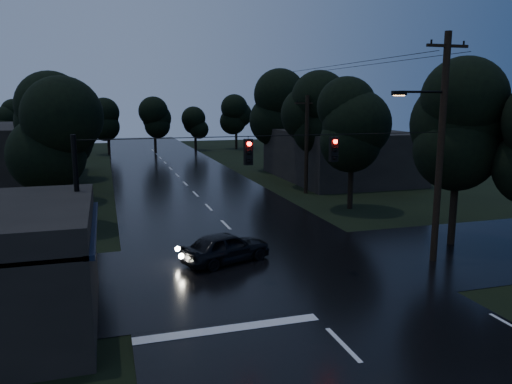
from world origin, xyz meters
TOP-DOWN VIEW (x-y plane):
  - main_road at (0.00, 30.00)m, footprint 12.00×120.00m
  - cross_street at (0.00, 12.00)m, footprint 60.00×9.00m
  - building_far_right at (14.00, 34.00)m, footprint 10.00×14.00m
  - building_far_left at (-14.00, 40.00)m, footprint 10.00×16.00m
  - utility_pole_main at (7.41, 11.00)m, footprint 3.50×0.30m
  - utility_pole_far at (8.30, 28.00)m, footprint 2.00×0.30m
  - anchor_pole_left at (-7.50, 11.00)m, footprint 0.18×0.18m
  - span_signals at (0.56, 10.99)m, footprint 15.00×0.37m
  - tree_corner_near at (10.00, 13.00)m, footprint 4.48×4.48m
  - tree_left_a at (-9.00, 22.00)m, footprint 3.92×3.92m
  - tree_left_b at (-9.60, 30.00)m, footprint 4.20×4.20m
  - tree_left_c at (-10.20, 40.00)m, footprint 4.48×4.48m
  - tree_right_a at (9.00, 22.00)m, footprint 4.20×4.20m
  - tree_right_b at (9.60, 30.00)m, footprint 4.48×4.48m
  - tree_right_c at (10.20, 40.00)m, footprint 4.76×4.76m
  - car at (-1.54, 13.50)m, footprint 4.42×2.96m

SIDE VIEW (x-z plane):
  - main_road at x=0.00m, z-range -0.01..0.01m
  - cross_street at x=0.00m, z-range -0.01..0.01m
  - car at x=-1.54m, z-range 0.00..1.40m
  - building_far_right at x=14.00m, z-range 0.00..4.40m
  - building_far_left at x=-14.00m, z-range 0.00..5.00m
  - anchor_pole_left at x=-7.50m, z-range 0.00..6.00m
  - utility_pole_far at x=8.30m, z-range 0.13..7.63m
  - tree_left_a at x=-9.00m, z-range 1.11..9.37m
  - span_signals at x=0.56m, z-range 4.69..5.80m
  - utility_pole_main at x=7.41m, z-range 0.26..10.26m
  - tree_left_b at x=-9.60m, z-range 1.19..10.04m
  - tree_right_a at x=9.00m, z-range 1.19..10.04m
  - tree_corner_near at x=10.00m, z-range 1.27..10.71m
  - tree_left_c at x=-10.20m, z-range 1.27..10.71m
  - tree_right_b at x=9.60m, z-range 1.27..10.71m
  - tree_right_c at x=10.20m, z-range 1.35..11.38m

